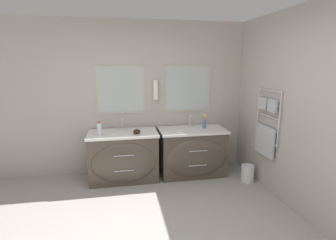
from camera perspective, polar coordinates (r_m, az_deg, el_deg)
The scene contains 11 objects.
wall_back at distance 4.56m, azimuth -7.38°, elevation 4.75°, with size 5.51×0.17×2.60m.
wall_right at distance 3.99m, azimuth 23.37°, elevation 2.63°, with size 0.13×4.34×2.60m.
vanity_left at distance 4.38m, azimuth -9.63°, elevation -7.81°, with size 1.12×0.69×0.80m.
vanity_right at distance 4.54m, azimuth 5.36°, elevation -6.96°, with size 1.12×0.69×0.80m.
faucet_left at distance 4.42m, azimuth -9.91°, elevation -0.76°, with size 0.17×0.14×0.23m.
faucet_right at distance 4.58m, azimuth 4.84°, elevation -0.17°, with size 0.17×0.14×0.23m.
toiletry_bottle at distance 4.19m, azimuth -14.70°, elevation -1.87°, with size 0.07×0.07×0.22m.
amenity_bowl at distance 4.18m, azimuth -6.81°, elevation -2.49°, with size 0.12×0.12×0.07m.
flower_vase at distance 4.54m, azimuth 7.96°, elevation -0.47°, with size 0.06×0.06×0.25m.
soap_dish at distance 4.25m, azimuth 2.57°, elevation -2.44°, with size 0.10×0.07×0.04m.
waste_bin at distance 4.54m, azimuth 16.91°, elevation -10.98°, with size 0.21×0.21×0.27m.
Camera 1 is at (-0.23, -2.26, 1.89)m, focal length 28.00 mm.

